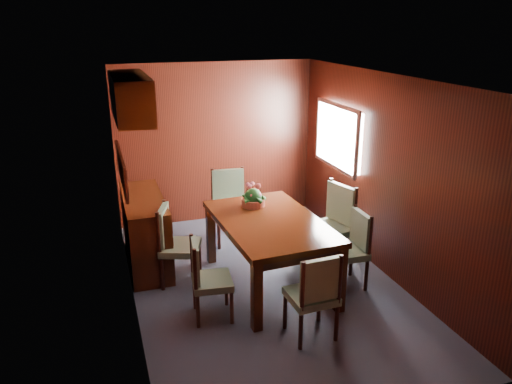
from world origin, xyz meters
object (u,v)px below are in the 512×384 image
object	(u,v)px
chair_left_near	(205,275)
chair_head	(315,292)
sideboard	(145,231)
chair_right_near	(352,245)
flower_centerpiece	(253,194)
dining_table	(270,229)

from	to	relation	value
chair_left_near	chair_head	xyz separation A→B (m)	(0.91, -0.70, 0.03)
sideboard	chair_left_near	xyz separation A→B (m)	(0.45, -1.43, 0.04)
chair_right_near	flower_centerpiece	bearing A→B (deg)	51.31
chair_left_near	chair_head	size ratio (longest dim) A/B	0.95
dining_table	chair_left_near	bearing A→B (deg)	-155.80
sideboard	chair_head	distance (m)	2.53
chair_left_near	chair_right_near	distance (m)	1.76
flower_centerpiece	sideboard	bearing A→B (deg)	158.25
chair_left_near	chair_head	distance (m)	1.15
dining_table	flower_centerpiece	world-z (taller)	flower_centerpiece
sideboard	chair_right_near	distance (m)	2.56
chair_right_near	flower_centerpiece	size ratio (longest dim) A/B	2.98
dining_table	chair_head	distance (m)	1.16
sideboard	chair_head	xyz separation A→B (m)	(1.35, -2.13, 0.07)
dining_table	chair_right_near	bearing A→B (deg)	-21.61
dining_table	flower_centerpiece	bearing A→B (deg)	91.70
sideboard	chair_head	size ratio (longest dim) A/B	1.51
sideboard	chair_left_near	world-z (taller)	sideboard
chair_left_near	chair_head	world-z (taller)	chair_head
dining_table	chair_left_near	world-z (taller)	chair_left_near
dining_table	chair_left_near	xyz separation A→B (m)	(-0.86, -0.44, -0.21)
flower_centerpiece	dining_table	bearing A→B (deg)	-85.29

